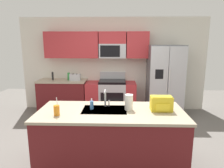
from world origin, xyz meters
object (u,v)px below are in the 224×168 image
at_px(pepper_mill, 53,76).
at_px(drink_cup_orange, 57,110).
at_px(paper_towel_roll, 129,102).
at_px(soap_dispenser, 92,105).
at_px(toaster, 75,77).
at_px(refrigerator, 165,80).
at_px(bottle_green, 69,76).
at_px(backpack, 161,103).
at_px(sink_faucet, 105,97).
at_px(range_oven, 111,96).

height_order(pepper_mill, drink_cup_orange, drink_cup_orange).
relative_size(pepper_mill, paper_towel_roll, 0.94).
bearing_deg(soap_dispenser, toaster, 107.95).
height_order(refrigerator, paper_towel_roll, refrigerator).
bearing_deg(refrigerator, bottle_green, 177.99).
bearing_deg(backpack, sink_faucet, 169.39).
bearing_deg(sink_faucet, paper_towel_roll, -20.17).
relative_size(bottle_green, drink_cup_orange, 0.76).
relative_size(paper_towel_roll, backpack, 0.75).
bearing_deg(range_oven, backpack, -70.70).
bearing_deg(refrigerator, drink_cup_orange, -128.86).
distance_m(toaster, pepper_mill, 0.63).
bearing_deg(paper_towel_roll, range_oven, 98.59).
height_order(toaster, pepper_mill, pepper_mill).
height_order(toaster, soap_dispenser, toaster).
height_order(pepper_mill, soap_dispenser, pepper_mill).
bearing_deg(soap_dispenser, drink_cup_orange, -148.55).
relative_size(drink_cup_orange, soap_dispenser, 1.57).
relative_size(soap_dispenser, paper_towel_roll, 0.71).
relative_size(refrigerator, toaster, 6.61).
bearing_deg(range_oven, bottle_green, 179.03).
xyz_separation_m(refrigerator, sink_faucet, (-1.44, -2.21, 0.14)).
bearing_deg(bottle_green, drink_cup_orange, -79.72).
height_order(drink_cup_orange, paper_towel_roll, drink_cup_orange).
xyz_separation_m(bottle_green, paper_towel_roll, (1.53, -2.44, 0.02)).
relative_size(refrigerator, paper_towel_roll, 7.71).
bearing_deg(backpack, drink_cup_orange, -170.74).
bearing_deg(drink_cup_orange, pepper_mill, 109.04).
distance_m(sink_faucet, soap_dispenser, 0.26).
relative_size(bottle_green, paper_towel_roll, 0.84).
xyz_separation_m(sink_faucet, paper_towel_roll, (0.37, -0.14, -0.05)).
bearing_deg(refrigerator, range_oven, 177.14).
distance_m(sink_faucet, paper_towel_roll, 0.40).
bearing_deg(toaster, pepper_mill, 175.46).
distance_m(range_oven, backpack, 2.65).
xyz_separation_m(drink_cup_orange, soap_dispenser, (0.46, 0.28, -0.01)).
bearing_deg(pepper_mill, sink_faucet, -54.96).
xyz_separation_m(toaster, paper_towel_roll, (1.34, -2.37, 0.03)).
bearing_deg(toaster, refrigerator, -0.46).
xyz_separation_m(toaster, pepper_mill, (-0.63, 0.05, 0.02)).
xyz_separation_m(refrigerator, toaster, (-2.41, 0.02, 0.07)).
distance_m(pepper_mill, sink_faucet, 2.79).
distance_m(range_oven, paper_towel_roll, 2.51).
height_order(refrigerator, soap_dispenser, refrigerator).
relative_size(sink_faucet, paper_towel_roll, 1.17).
xyz_separation_m(toaster, soap_dispenser, (0.76, -2.36, -0.02)).
bearing_deg(toaster, backpack, -52.59).
height_order(range_oven, soap_dispenser, range_oven).
height_order(sink_faucet, soap_dispenser, sink_faucet).
relative_size(toaster, drink_cup_orange, 1.05).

